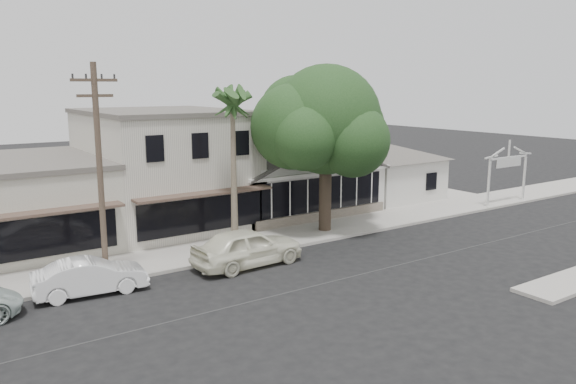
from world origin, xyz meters
TOP-DOWN VIEW (x-y plane):
  - ground at (0.00, 0.00)m, footprint 140.00×140.00m
  - sidewalk_north at (-8.00, 6.75)m, footprint 90.00×3.50m
  - corner_shop at (5.00, 12.47)m, footprint 10.40×8.60m
  - side_cottage at (13.20, 11.50)m, footprint 6.00×6.00m
  - arch_sign at (18.40, 5.30)m, footprint 4.12×0.12m
  - row_building_near at (-3.00, 13.50)m, footprint 8.00×10.00m
  - utility_pole at (-9.00, 5.20)m, footprint 1.80×0.24m
  - car_0 at (-3.00, 3.84)m, footprint 5.28×2.31m
  - car_1 at (-9.89, 4.29)m, footprint 4.46×1.94m
  - shade_tree at (3.52, 6.84)m, footprint 8.35×7.55m
  - palm_east at (-2.18, 6.50)m, footprint 3.00×3.00m

SIDE VIEW (x-z plane):
  - ground at x=0.00m, z-range 0.00..0.00m
  - sidewalk_north at x=-8.00m, z-range 0.00..0.15m
  - car_1 at x=-9.89m, z-range 0.00..1.42m
  - car_0 at x=-3.00m, z-range 0.00..1.77m
  - side_cottage at x=13.20m, z-range 0.00..3.00m
  - corner_shop at x=5.00m, z-range 0.07..5.17m
  - arch_sign at x=18.40m, z-range 1.18..5.13m
  - row_building_near at x=-3.00m, z-range 0.00..6.50m
  - utility_pole at x=-9.00m, z-range 0.29..9.29m
  - shade_tree at x=3.52m, z-range 1.47..10.73m
  - palm_east at x=-2.18m, z-range 3.03..11.49m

